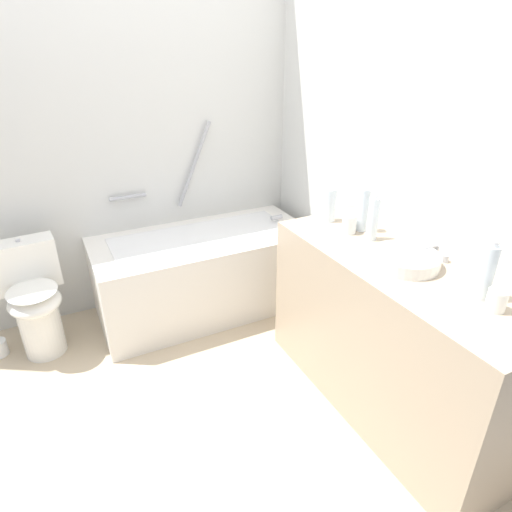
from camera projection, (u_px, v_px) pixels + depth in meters
ground_plane at (168, 407)px, 2.37m from camera, size 3.77×3.77×0.00m
wall_back_tiled at (96, 134)px, 2.83m from camera, size 3.17×0.10×2.53m
wall_right_mirror at (399, 150)px, 2.40m from camera, size 0.10×2.83×2.53m
bathtub at (205, 270)px, 3.15m from camera, size 1.52×0.71×1.31m
toilet at (34, 298)px, 2.68m from camera, size 0.40×0.51×0.73m
vanity_counter at (393, 336)px, 2.25m from camera, size 0.57×1.46×0.86m
sink_basin at (405, 259)px, 2.02m from camera, size 0.31×0.31×0.06m
sink_faucet at (434, 252)px, 2.09m from camera, size 0.11×0.15×0.07m
water_bottle_0 at (373, 218)px, 2.25m from camera, size 0.06×0.06×0.25m
water_bottle_1 at (330, 204)px, 2.50m from camera, size 0.07×0.07×0.22m
water_bottle_2 at (486, 272)px, 1.72m from camera, size 0.07×0.07×0.25m
water_bottle_4 at (363, 209)px, 2.36m from camera, size 0.06×0.06×0.26m
drinking_glass_0 at (497, 300)px, 1.67m from camera, size 0.08×0.08×0.09m
drinking_glass_1 at (349, 224)px, 2.36m from camera, size 0.08×0.08×0.10m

